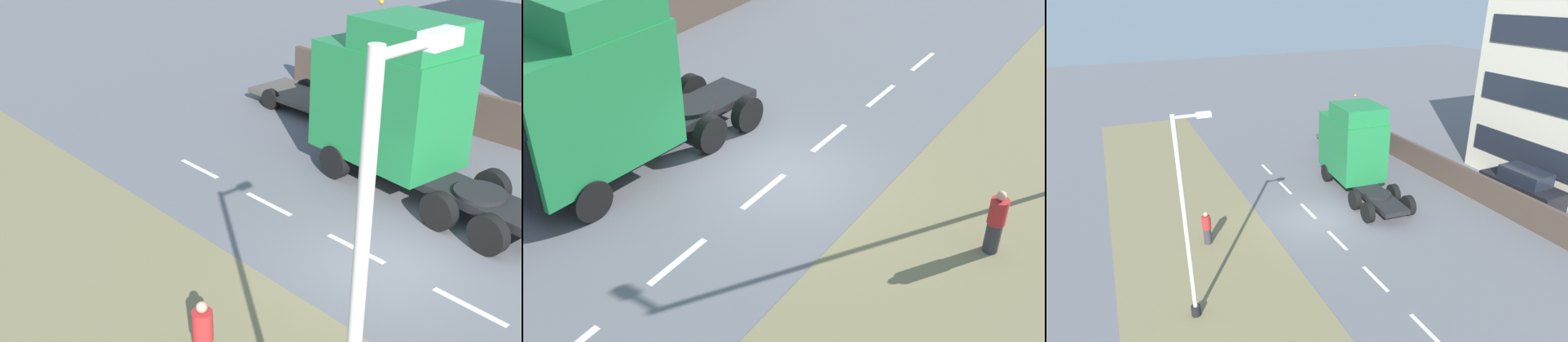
# 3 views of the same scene
# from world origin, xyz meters

# --- Properties ---
(ground_plane) EXTENTS (120.00, 120.00, 0.00)m
(ground_plane) POSITION_xyz_m (0.00, 0.00, 0.00)
(ground_plane) COLOR slate
(ground_plane) RESTS_ON ground
(lane_markings) EXTENTS (0.16, 17.80, 0.00)m
(lane_markings) POSITION_xyz_m (0.00, -0.70, 0.00)
(lane_markings) COLOR white
(lane_markings) RESTS_ON ground
(lorry_cab) EXTENTS (3.18, 7.69, 5.11)m
(lorry_cab) POSITION_xyz_m (3.73, 2.74, 2.50)
(lorry_cab) COLOR black
(lorry_cab) RESTS_ON ground
(flatbed_truck) EXTENTS (2.18, 5.70, 2.59)m
(flatbed_truck) POSITION_xyz_m (6.47, 7.02, 1.37)
(flatbed_truck) COLOR navy
(flatbed_truck) RESTS_ON ground
(pedestrian) EXTENTS (0.39, 0.39, 1.60)m
(pedestrian) POSITION_xyz_m (-5.48, -0.06, 0.78)
(pedestrian) COLOR #333338
(pedestrian) RESTS_ON ground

